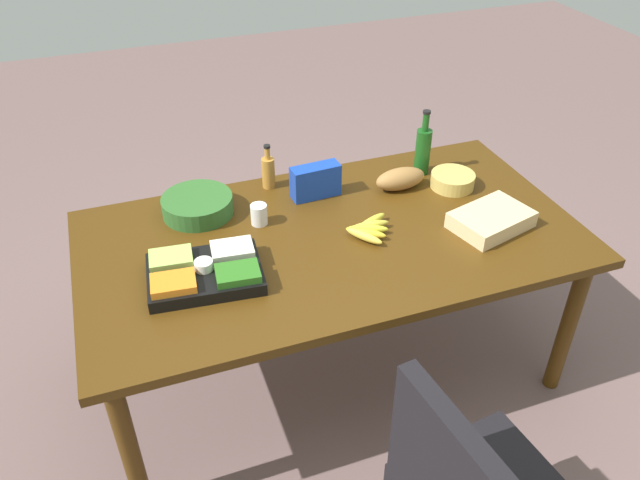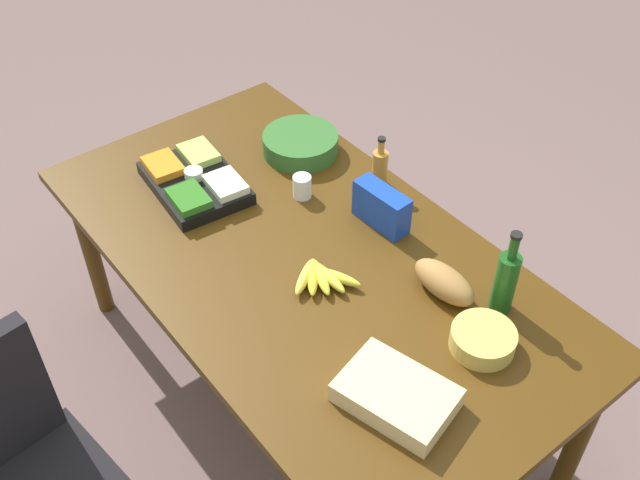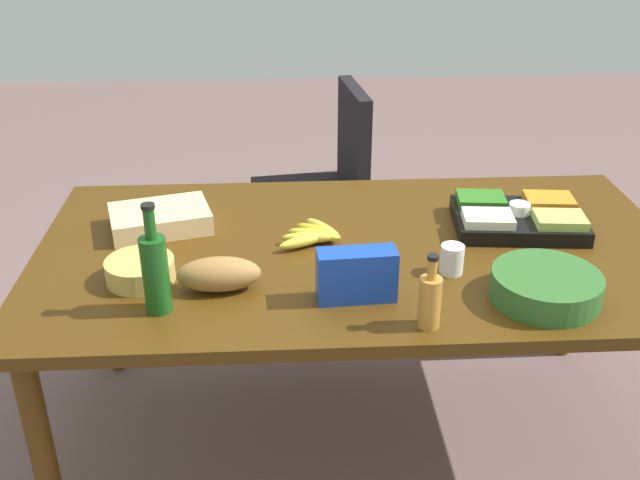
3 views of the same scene
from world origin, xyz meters
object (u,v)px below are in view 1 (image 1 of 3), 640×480
at_px(sheet_cake, 491,220).
at_px(banana_bunch, 368,229).
at_px(bread_loaf, 400,179).
at_px(salad_bowl, 198,205).
at_px(chip_bag_blue, 316,181).
at_px(conference_table, 332,249).
at_px(veggie_tray, 205,272).
at_px(wine_bottle, 423,150).
at_px(paper_cup, 259,214).
at_px(chip_bowl, 453,180).
at_px(dressing_bottle, 268,171).

bearing_deg(sheet_cake, banana_bunch, 165.99).
xyz_separation_m(bread_loaf, salad_bowl, (-0.91, 0.11, -0.01)).
relative_size(banana_bunch, chip_bag_blue, 0.98).
bearing_deg(conference_table, bread_loaf, 29.63).
bearing_deg(sheet_cake, bread_loaf, 118.42).
xyz_separation_m(veggie_tray, sheet_cake, (1.19, -0.06, -0.00)).
relative_size(conference_table, sheet_cake, 6.40).
height_order(bread_loaf, salad_bowl, bread_loaf).
height_order(sheet_cake, salad_bowl, salad_bowl).
relative_size(banana_bunch, sheet_cake, 0.67).
distance_m(wine_bottle, salad_bowl, 1.07).
bearing_deg(paper_cup, conference_table, -35.20).
bearing_deg(conference_table, chip_bowl, 14.85).
distance_m(conference_table, sheet_cake, 0.68).
bearing_deg(banana_bunch, sheet_cake, -14.01).
bearing_deg(chip_bag_blue, salad_bowl, 176.19).
height_order(bread_loaf, wine_bottle, wine_bottle).
bearing_deg(veggie_tray, dressing_bottle, 54.27).
height_order(sheet_cake, chip_bag_blue, chip_bag_blue).
xyz_separation_m(salad_bowl, chip_bowl, (1.15, -0.17, -0.01)).
relative_size(veggie_tray, dressing_bottle, 2.11).
bearing_deg(bread_loaf, conference_table, -150.37).
relative_size(sheet_cake, chip_bag_blue, 1.45).
bearing_deg(salad_bowl, chip_bowl, -8.54).
bearing_deg(chip_bag_blue, paper_cup, -156.47).
bearing_deg(paper_cup, chip_bowl, -0.47).
bearing_deg(wine_bottle, chip_bag_blue, -176.93).
relative_size(veggie_tray, chip_bowl, 2.23).
bearing_deg(sheet_cake, paper_cup, 158.79).
distance_m(veggie_tray, paper_cup, 0.41).
bearing_deg(chip_bag_blue, conference_table, -97.15).
height_order(dressing_bottle, chip_bowl, dressing_bottle).
bearing_deg(banana_bunch, salad_bowl, 148.20).
distance_m(chip_bag_blue, chip_bowl, 0.64).
distance_m(conference_table, bread_loaf, 0.50).
bearing_deg(dressing_bottle, paper_cup, -113.61).
distance_m(wine_bottle, sheet_cake, 0.52).
distance_m(banana_bunch, paper_cup, 0.46).
bearing_deg(conference_table, salad_bowl, 144.55).
xyz_separation_m(conference_table, paper_cup, (-0.26, 0.18, 0.12)).
relative_size(dressing_bottle, salad_bowl, 0.70).
relative_size(chip_bag_blue, salad_bowl, 0.72).
height_order(conference_table, chip_bag_blue, chip_bag_blue).
bearing_deg(chip_bowl, conference_table, -165.15).
relative_size(bread_loaf, dressing_bottle, 1.13).
xyz_separation_m(conference_table, chip_bowl, (0.66, 0.17, 0.11)).
height_order(banana_bunch, sheet_cake, sheet_cake).
xyz_separation_m(conference_table, veggie_tray, (-0.55, -0.11, 0.11)).
distance_m(dressing_bottle, salad_bowl, 0.37).
distance_m(conference_table, dressing_bottle, 0.50).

